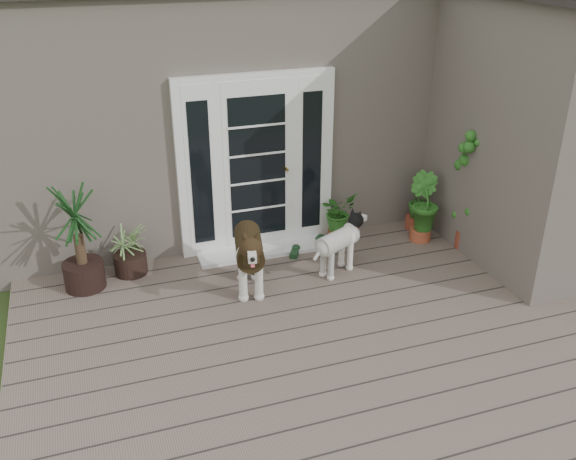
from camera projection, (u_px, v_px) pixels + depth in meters
name	position (u px, v px, depth m)	size (l,w,h in m)	color
deck	(343.00, 345.00, 6.15)	(6.20, 4.60, 0.12)	#6B5B4C
house_main	(229.00, 94.00, 9.12)	(7.40, 4.00, 3.10)	#665E54
house_wing	(540.00, 136.00, 7.29)	(1.60, 2.40, 3.10)	#665E54
door_unit	(257.00, 164.00, 7.47)	(1.90, 0.14, 2.15)	white
door_step	(263.00, 250.00, 7.76)	(1.60, 0.40, 0.05)	white
brindle_dog	(249.00, 258.00, 6.80)	(0.40, 0.94, 0.79)	#322612
white_dog	(337.00, 249.00, 7.19)	(0.31, 0.72, 0.60)	white
spider_plant	(129.00, 247.00, 7.16)	(0.62, 0.62, 0.66)	#9AB770
yucca	(78.00, 238.00, 6.76)	(0.84, 0.84, 1.21)	black
herb_a	(338.00, 220.00, 7.94)	(0.44, 0.44, 0.57)	#164F1B
herb_b	(422.00, 216.00, 7.93)	(0.44, 0.44, 0.66)	#1F5618
herb_c	(418.00, 211.00, 8.29)	(0.31, 0.31, 0.48)	#22601B
sapling	(474.00, 186.00, 7.55)	(0.48, 0.48, 1.62)	#23651C
clog_left	(325.00, 243.00, 7.88)	(0.16, 0.34, 0.10)	#14331A
clog_right	(295.00, 252.00, 7.69)	(0.13, 0.27, 0.08)	#15361A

